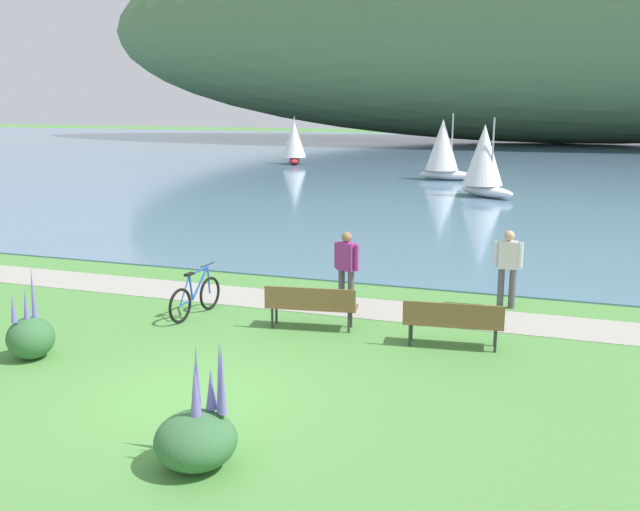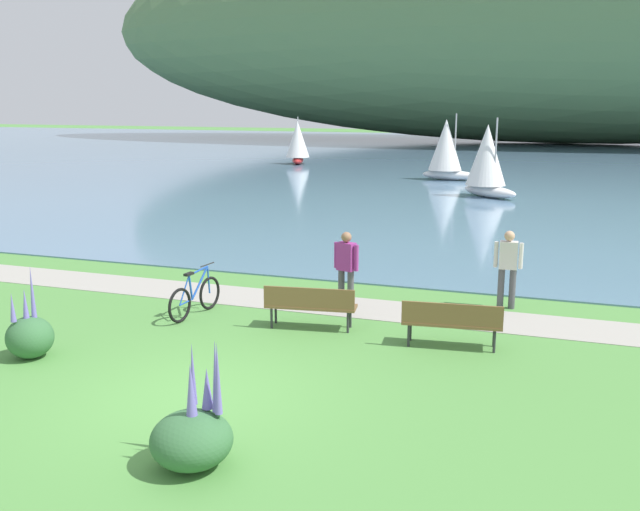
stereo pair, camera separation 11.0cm
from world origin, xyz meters
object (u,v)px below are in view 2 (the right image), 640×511
object	(u,v)px
person_at_shoreline	(508,264)
person_on_the_grass	(346,266)
park_bench_near_camera	(452,321)
park_bench_further_along	(310,304)
bicycle_leaning_near_bench	(195,297)
sailboat_nearest_to_shore	(298,142)
sailboat_toward_hillside	(487,160)
sailboat_mid_bay	(446,149)

from	to	relation	value
person_at_shoreline	person_on_the_grass	distance (m)	3.49
park_bench_near_camera	person_at_shoreline	world-z (taller)	person_at_shoreline
park_bench_further_along	bicycle_leaning_near_bench	size ratio (longest dim) A/B	1.05
person_on_the_grass	sailboat_nearest_to_shore	bearing A→B (deg)	112.46
person_on_the_grass	sailboat_nearest_to_shore	world-z (taller)	sailboat_nearest_to_shore
park_bench_further_along	sailboat_toward_hillside	xyz separation A→B (m)	(1.19, 20.83, 1.23)
person_at_shoreline	bicycle_leaning_near_bench	bearing A→B (deg)	-156.30
person_on_the_grass	sailboat_toward_hillside	xyz separation A→B (m)	(0.90, 19.34, 0.77)
sailboat_toward_hillside	bicycle_leaning_near_bench	bearing A→B (deg)	-100.28
park_bench_further_along	sailboat_toward_hillside	bearing A→B (deg)	86.74
person_at_shoreline	sailboat_nearest_to_shore	world-z (taller)	sailboat_nearest_to_shore
park_bench_further_along	person_at_shoreline	world-z (taller)	person_at_shoreline
person_on_the_grass	sailboat_nearest_to_shore	distance (m)	35.25
person_at_shoreline	sailboat_mid_bay	bearing A→B (deg)	102.09
bicycle_leaning_near_bench	sailboat_nearest_to_shore	world-z (taller)	sailboat_nearest_to_shore
park_bench_further_along	person_on_the_grass	bearing A→B (deg)	79.25
sailboat_nearest_to_shore	park_bench_near_camera	bearing A→B (deg)	-64.98
sailboat_mid_bay	sailboat_nearest_to_shore	bearing A→B (deg)	149.67
person_on_the_grass	sailboat_mid_bay	size ratio (longest dim) A/B	0.46
bicycle_leaning_near_bench	sailboat_nearest_to_shore	size ratio (longest dim) A/B	0.54
bicycle_leaning_near_bench	person_at_shoreline	size ratio (longest dim) A/B	1.03
person_at_shoreline	sailboat_toward_hillside	bearing A→B (deg)	97.41
sailboat_nearest_to_shore	sailboat_toward_hillside	distance (m)	19.54
bicycle_leaning_near_bench	park_bench_further_along	bearing A→B (deg)	-1.35
park_bench_further_along	bicycle_leaning_near_bench	bearing A→B (deg)	178.65
bicycle_leaning_near_bench	sailboat_toward_hillside	world-z (taller)	sailboat_toward_hillside
park_bench_near_camera	person_at_shoreline	bearing A→B (deg)	75.82
person_on_the_grass	sailboat_toward_hillside	distance (m)	19.38
sailboat_toward_hillside	park_bench_further_along	bearing A→B (deg)	-93.26
sailboat_nearest_to_shore	bicycle_leaning_near_bench	bearing A→B (deg)	-72.68
park_bench_further_along	person_on_the_grass	world-z (taller)	person_on_the_grass
sailboat_toward_hillside	sailboat_mid_bay	bearing A→B (deg)	114.11
person_on_the_grass	sailboat_toward_hillside	world-z (taller)	sailboat_toward_hillside
person_at_shoreline	sailboat_mid_bay	distance (m)	25.19
person_at_shoreline	sailboat_nearest_to_shore	distance (m)	35.50
person_on_the_grass	sailboat_mid_bay	distance (m)	25.96
park_bench_further_along	park_bench_near_camera	bearing A→B (deg)	-3.70
bicycle_leaning_near_bench	sailboat_toward_hillside	size ratio (longest dim) A/B	0.49
person_on_the_grass	sailboat_mid_bay	bearing A→B (deg)	94.46
park_bench_further_along	sailboat_mid_bay	distance (m)	27.44
bicycle_leaning_near_bench	person_on_the_grass	world-z (taller)	person_on_the_grass
park_bench_further_along	sailboat_nearest_to_shore	xyz separation A→B (m)	(-13.19, 34.06, 1.05)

